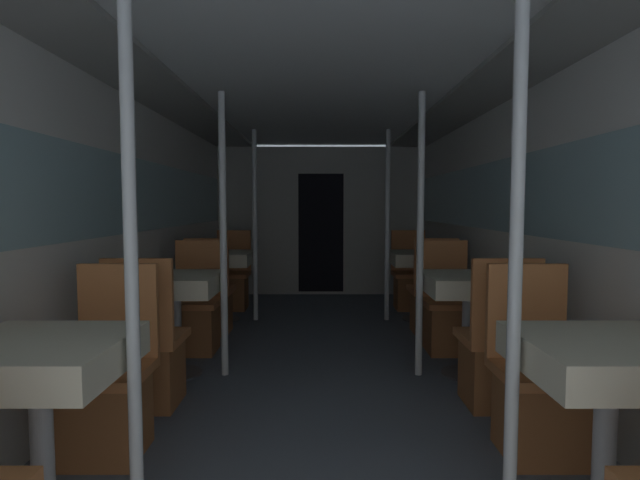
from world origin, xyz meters
TOP-DOWN VIEW (x-y plane):
  - wall_left at (-1.49, 2.83)m, footprint 0.05×8.47m
  - wall_right at (1.49, 2.83)m, footprint 0.05×8.47m
  - ceiling_panel at (0.00, 2.83)m, footprint 2.99×8.47m
  - bulkhead_far at (0.00, 6.11)m, footprint 2.93×0.09m
  - dining_table_left_0 at (-1.10, 0.87)m, footprint 0.64×0.64m
  - chair_left_far_0 at (-1.10, 1.47)m, footprint 0.42×0.42m
  - support_pole_left_0 at (-0.73, 0.87)m, footprint 0.05×0.05m
  - dining_table_left_1 at (-1.10, 2.68)m, footprint 0.64×0.64m
  - chair_left_near_1 at (-1.10, 2.08)m, footprint 0.42×0.42m
  - chair_left_far_1 at (-1.10, 3.27)m, footprint 0.42×0.42m
  - support_pole_left_1 at (-0.73, 2.68)m, footprint 0.05×0.05m
  - dining_table_left_2 at (-1.10, 4.48)m, footprint 0.64×0.64m
  - chair_left_near_2 at (-1.10, 3.88)m, footprint 0.42×0.42m
  - chair_left_far_2 at (-1.10, 5.08)m, footprint 0.42×0.42m
  - support_pole_left_2 at (-0.73, 4.48)m, footprint 0.05×0.05m
  - dining_table_right_0 at (1.10, 0.87)m, footprint 0.64×0.64m
  - chair_right_far_0 at (1.10, 1.47)m, footprint 0.42×0.42m
  - support_pole_right_0 at (0.73, 0.87)m, footprint 0.05×0.05m
  - dining_table_right_1 at (1.10, 2.68)m, footprint 0.64×0.64m
  - chair_right_near_1 at (1.10, 2.08)m, footprint 0.42×0.42m
  - chair_right_far_1 at (1.10, 3.27)m, footprint 0.42×0.42m
  - support_pole_right_1 at (0.73, 2.68)m, footprint 0.05×0.05m
  - dining_table_right_2 at (1.10, 4.48)m, footprint 0.64×0.64m
  - chair_right_near_2 at (1.10, 3.88)m, footprint 0.42×0.42m
  - chair_right_far_2 at (1.10, 5.08)m, footprint 0.42×0.42m
  - support_pole_right_2 at (0.73, 4.48)m, footprint 0.05×0.05m

SIDE VIEW (x-z plane):
  - chair_left_far_0 at x=-1.10m, z-range -0.19..0.78m
  - chair_left_near_1 at x=-1.10m, z-range -0.19..0.78m
  - chair_left_far_1 at x=-1.10m, z-range -0.19..0.78m
  - chair_left_near_2 at x=-1.10m, z-range -0.19..0.78m
  - chair_left_far_2 at x=-1.10m, z-range -0.19..0.78m
  - chair_right_far_0 at x=1.10m, z-range -0.19..0.78m
  - chair_right_near_1 at x=1.10m, z-range -0.19..0.78m
  - chair_right_far_1 at x=1.10m, z-range -0.19..0.78m
  - chair_right_near_2 at x=1.10m, z-range -0.19..0.78m
  - chair_right_far_2 at x=1.10m, z-range -0.19..0.78m
  - dining_table_left_0 at x=-1.10m, z-range 0.27..1.03m
  - dining_table_left_1 at x=-1.10m, z-range 0.27..1.03m
  - dining_table_left_2 at x=-1.10m, z-range 0.27..1.03m
  - dining_table_right_0 at x=1.10m, z-range 0.27..1.03m
  - dining_table_right_1 at x=1.10m, z-range 0.27..1.03m
  - dining_table_right_2 at x=1.10m, z-range 0.27..1.03m
  - bulkhead_far at x=0.00m, z-range 0.00..2.10m
  - support_pole_left_0 at x=-0.73m, z-range 0.00..2.10m
  - support_pole_left_1 at x=-0.73m, z-range 0.00..2.10m
  - support_pole_left_2 at x=-0.73m, z-range 0.00..2.10m
  - support_pole_right_0 at x=0.73m, z-range 0.00..2.10m
  - support_pole_right_1 at x=0.73m, z-range 0.00..2.10m
  - support_pole_right_2 at x=0.73m, z-range 0.00..2.10m
  - wall_left at x=-1.49m, z-range 0.04..2.14m
  - wall_right at x=1.49m, z-range 0.04..2.14m
  - ceiling_panel at x=0.00m, z-range 2.11..2.18m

